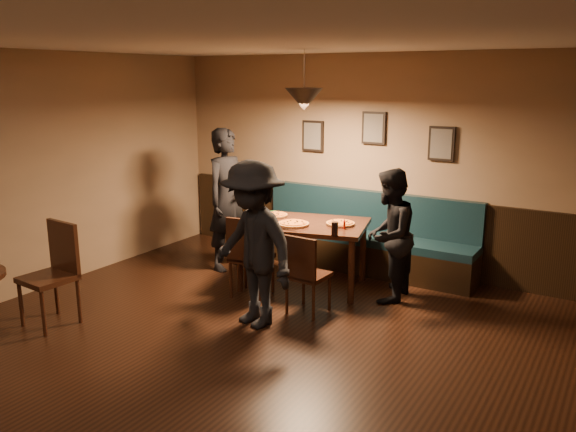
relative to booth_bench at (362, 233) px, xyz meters
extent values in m
plane|color=black|center=(0.00, -3.20, -0.50)|extent=(7.00, 7.00, 0.00)
plane|color=silver|center=(0.00, -3.20, 2.30)|extent=(7.00, 7.00, 0.00)
plane|color=#8C704F|center=(0.00, 0.30, 0.90)|extent=(6.00, 0.00, 6.00)
cube|color=black|center=(0.00, 0.27, 0.00)|extent=(5.88, 0.06, 1.00)
cube|color=black|center=(-0.90, 0.27, 1.20)|extent=(0.32, 0.04, 0.42)
cube|color=black|center=(0.00, 0.27, 1.35)|extent=(0.32, 0.04, 0.42)
cube|color=black|center=(0.90, 0.27, 1.20)|extent=(0.32, 0.04, 0.42)
cone|color=black|center=(-0.35, -0.94, 1.75)|extent=(0.44, 0.44, 0.25)
cube|color=black|center=(-0.35, -0.94, -0.10)|extent=(1.69, 1.31, 0.80)
imported|color=black|center=(-1.55, -0.85, 0.43)|extent=(0.52, 0.72, 1.86)
imported|color=black|center=(0.69, -0.81, 0.26)|extent=(0.63, 0.78, 1.52)
imported|color=black|center=(-0.22, -2.18, 0.35)|extent=(1.24, 0.93, 1.71)
cylinder|color=orange|center=(-0.81, -0.85, 0.32)|extent=(0.37, 0.37, 0.04)
cylinder|color=#C37224|center=(-0.38, -1.13, 0.32)|extent=(0.48, 0.48, 0.04)
cylinder|color=orange|center=(0.08, -0.81, 0.32)|extent=(0.43, 0.43, 0.04)
cylinder|color=black|center=(0.24, -1.29, 0.38)|extent=(0.08, 0.08, 0.16)
cylinder|color=#A31405|center=(0.21, -0.97, 0.36)|extent=(0.03, 0.03, 0.11)
cube|color=#1E7231|center=(-0.98, -0.72, 0.30)|extent=(0.22, 0.22, 0.01)
cube|color=#207A21|center=(-0.92, -1.21, 0.30)|extent=(0.15, 0.15, 0.01)
cube|color=silver|center=(-0.37, -1.35, 0.30)|extent=(0.18, 0.04, 0.00)
camera|label=1|loc=(3.01, -6.78, 2.00)|focal=36.21mm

